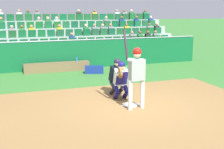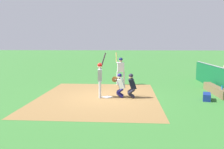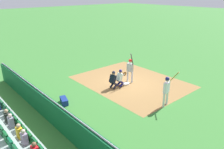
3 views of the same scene
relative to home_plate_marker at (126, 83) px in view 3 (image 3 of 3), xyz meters
name	(u,v)px [view 3 (image 3 of 3)]	position (x,y,z in m)	size (l,w,h in m)	color
ground_plane	(126,83)	(0.00, 0.00, -0.02)	(160.00, 160.00, 0.00)	#397A32
infield_dirt_patch	(131,82)	(0.00, 0.50, -0.01)	(8.12, 6.29, 0.01)	olive
home_plate_marker	(126,83)	(0.00, 0.00, 0.00)	(0.44, 0.44, 0.02)	white
batter_at_plate	(130,68)	(-0.01, 0.37, 1.14)	(0.61, 0.45, 2.37)	silver
catcher_crouching	(120,77)	(0.05, -0.69, 0.71)	(0.49, 0.72, 1.31)	navy
home_plate_umpire	(113,79)	(-0.03, -1.30, 0.69)	(0.50, 0.50, 1.31)	#201F2F
dugout_wall	(42,103)	(0.00, -6.66, 0.69)	(13.38, 0.24, 1.46)	#0F5A2F
dugout_bench	(62,116)	(1.22, -6.11, 0.20)	(3.12, 0.40, 0.44)	brown
water_bottle_on_bench	(54,104)	(0.26, -6.07, 0.53)	(0.07, 0.07, 0.21)	blue
equipment_duffel_bag	(64,101)	(-0.34, -5.10, 0.16)	(0.86, 0.36, 0.35)	navy
on_deck_batter	(167,88)	(3.97, -0.62, 1.17)	(0.67, 0.67, 2.23)	silver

